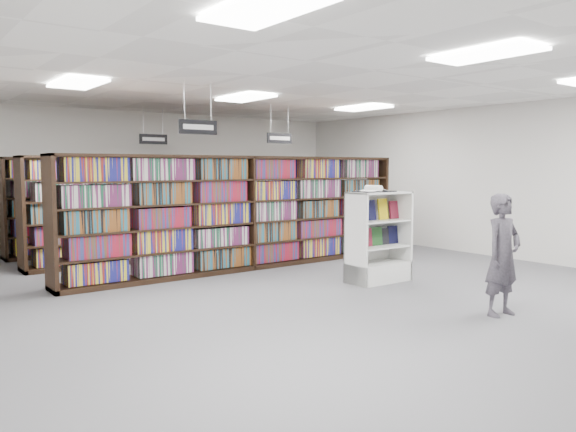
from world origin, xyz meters
TOP-DOWN VIEW (x-y plane):
  - floor at (0.00, 0.00)m, footprint 12.00×12.00m
  - ceiling at (0.00, 0.00)m, footprint 10.00×12.00m
  - wall_back at (0.00, 6.00)m, footprint 10.00×0.10m
  - wall_right at (5.00, 0.00)m, footprint 0.10×12.00m
  - bookshelf_row_near at (0.00, 2.00)m, footprint 7.00×0.60m
  - bookshelf_row_mid at (0.00, 4.00)m, footprint 7.00×0.60m
  - bookshelf_row_far at (0.00, 5.70)m, footprint 7.00×0.60m
  - aisle_sign_left at (-1.50, 1.00)m, footprint 0.65×0.02m
  - aisle_sign_right at (1.50, 3.00)m, footprint 0.65×0.02m
  - aisle_sign_center at (-0.50, 5.00)m, footprint 0.65×0.02m
  - troffer_front_left at (-3.00, -3.00)m, footprint 0.60×1.20m
  - troffer_front_center at (0.00, -3.00)m, footprint 0.60×1.20m
  - troffer_back_left at (-3.00, 2.00)m, footprint 0.60×1.20m
  - troffer_back_center at (0.00, 2.00)m, footprint 0.60×1.20m
  - troffer_back_right at (3.00, 2.00)m, footprint 0.60×1.20m
  - endcap_display at (1.10, -0.30)m, footprint 1.07×0.55m
  - open_book at (1.01, -0.31)m, footprint 0.66×0.39m
  - shopper at (0.82, -2.78)m, footprint 0.59×0.41m

SIDE VIEW (x-z plane):
  - floor at x=0.00m, z-range 0.00..0.00m
  - endcap_display at x=1.10m, z-range -0.25..1.24m
  - shopper at x=0.82m, z-range 0.00..1.56m
  - bookshelf_row_near at x=0.00m, z-range 0.00..2.10m
  - bookshelf_row_mid at x=0.00m, z-range 0.00..2.10m
  - bookshelf_row_far at x=0.00m, z-range 0.00..2.10m
  - open_book at x=1.01m, z-range 1.46..1.59m
  - wall_back at x=0.00m, z-range 0.00..3.20m
  - wall_right at x=5.00m, z-range 0.00..3.20m
  - aisle_sign_left at x=-1.50m, z-range 2.13..2.93m
  - aisle_sign_right at x=1.50m, z-range 2.13..2.93m
  - aisle_sign_center at x=-0.50m, z-range 2.13..2.93m
  - troffer_front_left at x=-3.00m, z-range 3.14..3.18m
  - troffer_front_center at x=0.00m, z-range 3.14..3.18m
  - troffer_back_left at x=-3.00m, z-range 3.14..3.18m
  - troffer_back_center at x=0.00m, z-range 3.14..3.18m
  - troffer_back_right at x=3.00m, z-range 3.14..3.18m
  - ceiling at x=0.00m, z-range 3.15..3.25m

